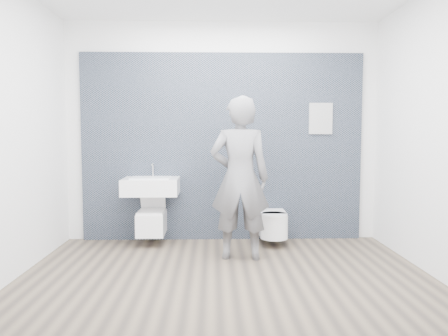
{
  "coord_description": "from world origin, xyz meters",
  "views": [
    {
      "loc": [
        -0.12,
        -4.16,
        1.38
      ],
      "look_at": [
        0.0,
        0.6,
        1.0
      ],
      "focal_mm": 35.0,
      "sensor_mm": 36.0,
      "label": 1
    }
  ],
  "objects_px": {
    "visitor": "(240,178)",
    "toilet_square": "(152,221)",
    "toilet_rounded": "(273,224)",
    "washbasin": "(151,186)"
  },
  "relations": [
    {
      "from": "visitor",
      "to": "toilet_square",
      "type": "bearing_deg",
      "value": -27.52
    },
    {
      "from": "toilet_square",
      "to": "toilet_rounded",
      "type": "distance_m",
      "value": 1.51
    },
    {
      "from": "toilet_square",
      "to": "visitor",
      "type": "height_order",
      "value": "visitor"
    },
    {
      "from": "toilet_square",
      "to": "toilet_rounded",
      "type": "relative_size",
      "value": 1.09
    },
    {
      "from": "toilet_rounded",
      "to": "toilet_square",
      "type": "bearing_deg",
      "value": 178.18
    },
    {
      "from": "toilet_square",
      "to": "toilet_rounded",
      "type": "height_order",
      "value": "toilet_square"
    },
    {
      "from": "toilet_rounded",
      "to": "visitor",
      "type": "distance_m",
      "value": 0.98
    },
    {
      "from": "washbasin",
      "to": "visitor",
      "type": "height_order",
      "value": "visitor"
    },
    {
      "from": "toilet_square",
      "to": "toilet_rounded",
      "type": "xyz_separation_m",
      "value": [
        1.51,
        -0.05,
        -0.04
      ]
    },
    {
      "from": "toilet_square",
      "to": "visitor",
      "type": "relative_size",
      "value": 0.35
    }
  ]
}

